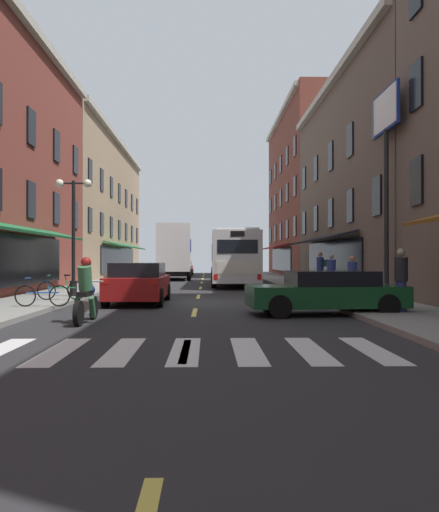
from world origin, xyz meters
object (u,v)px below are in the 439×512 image
(box_truck, at_px, (175,253))
(pedestrian_rear, at_px, (331,274))
(transit_bus, at_px, (232,257))
(pedestrian_far, at_px, (401,279))
(sedan_near, at_px, (327,292))
(pedestrian_mid, at_px, (352,276))
(bicycle_near, at_px, (62,290))
(street_lamp_twin, at_px, (73,231))
(billboard_sign, at_px, (386,141))
(motorcycle_rider, at_px, (86,295))
(bicycle_mid, at_px, (43,295))
(sedan_mid, at_px, (182,268))
(pedestrian_near, at_px, (321,269))
(sedan_far, at_px, (139,283))

(box_truck, distance_m, pedestrian_rear, 20.10)
(transit_bus, bearing_deg, pedestrian_far, -77.92)
(transit_bus, distance_m, sedan_near, 17.46)
(transit_bus, xyz_separation_m, pedestrian_mid, (4.08, -12.21, -0.76))
(transit_bus, relative_size, bicycle_near, 7.13)
(street_lamp_twin, bearing_deg, billboard_sign, -6.95)
(box_truck, bearing_deg, pedestrian_mid, -67.64)
(motorcycle_rider, height_order, bicycle_mid, motorcycle_rider)
(box_truck, height_order, pedestrian_rear, box_truck)
(box_truck, bearing_deg, pedestrian_far, -72.80)
(sedan_mid, relative_size, pedestrian_mid, 2.89)
(billboard_sign, height_order, pedestrian_near, billboard_sign)
(pedestrian_near, height_order, street_lamp_twin, street_lamp_twin)
(bicycle_mid, height_order, pedestrian_far, pedestrian_far)
(transit_bus, xyz_separation_m, sedan_far, (-4.04, -13.55, -0.95))
(bicycle_mid, distance_m, pedestrian_far, 10.65)
(motorcycle_rider, xyz_separation_m, pedestrian_mid, (8.70, 6.92, 0.24))
(pedestrian_near, xyz_separation_m, pedestrian_far, (-0.37, -11.97, -0.06))
(box_truck, bearing_deg, motorcycle_rider, -91.18)
(motorcycle_rider, xyz_separation_m, pedestrian_rear, (8.18, 8.16, 0.30))
(billboard_sign, bearing_deg, bicycle_near, -178.18)
(box_truck, height_order, pedestrian_mid, box_truck)
(pedestrian_near, bearing_deg, bicycle_near, 119.98)
(pedestrian_mid, bearing_deg, sedan_mid, 95.69)
(motorcycle_rider, distance_m, pedestrian_mid, 11.11)
(sedan_near, distance_m, pedestrian_mid, 5.58)
(billboard_sign, height_order, motorcycle_rider, billboard_sign)
(billboard_sign, relative_size, bicycle_near, 4.55)
(billboard_sign, height_order, sedan_mid, billboard_sign)
(pedestrian_near, bearing_deg, box_truck, 26.96)
(pedestrian_rear, bearing_deg, billboard_sign, 149.55)
(box_truck, bearing_deg, pedestrian_rear, -67.66)
(motorcycle_rider, xyz_separation_m, bicycle_mid, (-2.03, 2.97, -0.21))
(pedestrian_near, bearing_deg, motorcycle_rider, 141.75)
(motorcycle_rider, relative_size, bicycle_mid, 1.21)
(billboard_sign, relative_size, motorcycle_rider, 3.76)
(sedan_near, bearing_deg, street_lamp_twin, 147.05)
(pedestrian_mid, bearing_deg, pedestrian_near, 79.51)
(box_truck, bearing_deg, billboard_sign, -66.13)
(pedestrian_mid, bearing_deg, street_lamp_twin, 167.80)
(sedan_mid, bearing_deg, sedan_far, -90.09)
(sedan_far, distance_m, bicycle_mid, 3.69)
(bicycle_mid, distance_m, pedestrian_rear, 11.46)
(transit_bus, distance_m, pedestrian_mid, 12.89)
(bicycle_mid, xyz_separation_m, pedestrian_far, (10.48, -1.78, 0.55))
(bicycle_mid, bearing_deg, billboard_sign, 14.48)
(sedan_far, bearing_deg, pedestrian_far, -29.11)
(sedan_near, relative_size, bicycle_mid, 2.66)
(sedan_near, bearing_deg, box_truck, 103.44)
(sedan_mid, xyz_separation_m, street_lamp_twin, (-2.87, -29.47, 2.00))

